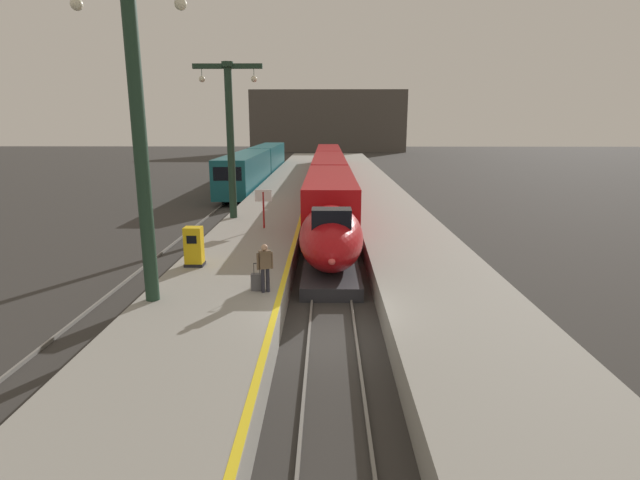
# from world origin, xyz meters

# --- Properties ---
(ground_plane) EXTENTS (260.00, 260.00, 0.00)m
(ground_plane) POSITION_xyz_m (0.00, 0.00, 0.00)
(ground_plane) COLOR #33302D
(platform_left) EXTENTS (4.80, 110.00, 1.05)m
(platform_left) POSITION_xyz_m (-4.05, 24.75, 0.53)
(platform_left) COLOR gray
(platform_left) RESTS_ON ground
(platform_right) EXTENTS (4.80, 110.00, 1.05)m
(platform_right) POSITION_xyz_m (4.05, 24.75, 0.53)
(platform_right) COLOR gray
(platform_right) RESTS_ON ground
(platform_left_safety_stripe) EXTENTS (0.20, 107.80, 0.01)m
(platform_left_safety_stripe) POSITION_xyz_m (-1.77, 24.75, 1.05)
(platform_left_safety_stripe) COLOR yellow
(platform_left_safety_stripe) RESTS_ON platform_left
(rail_main_left) EXTENTS (0.08, 110.00, 0.12)m
(rail_main_left) POSITION_xyz_m (-0.75, 27.50, 0.06)
(rail_main_left) COLOR slate
(rail_main_left) RESTS_ON ground
(rail_main_right) EXTENTS (0.08, 110.00, 0.12)m
(rail_main_right) POSITION_xyz_m (0.75, 27.50, 0.06)
(rail_main_right) COLOR slate
(rail_main_right) RESTS_ON ground
(rail_secondary_left) EXTENTS (0.08, 110.00, 0.12)m
(rail_secondary_left) POSITION_xyz_m (-8.85, 27.50, 0.06)
(rail_secondary_left) COLOR slate
(rail_secondary_left) RESTS_ON ground
(rail_secondary_right) EXTENTS (0.08, 110.00, 0.12)m
(rail_secondary_right) POSITION_xyz_m (-7.35, 27.50, 0.06)
(rail_secondary_right) COLOR slate
(rail_secondary_right) RESTS_ON ground
(highspeed_train_main) EXTENTS (2.92, 56.91, 3.60)m
(highspeed_train_main) POSITION_xyz_m (0.00, 30.92, 1.96)
(highspeed_train_main) COLOR #B20F14
(highspeed_train_main) RESTS_ON ground
(regional_train_adjacent) EXTENTS (2.85, 36.60, 3.80)m
(regional_train_adjacent) POSITION_xyz_m (-8.10, 42.79, 2.13)
(regional_train_adjacent) COLOR #145660
(regional_train_adjacent) RESTS_ON ground
(station_column_near) EXTENTS (4.00, 0.68, 9.93)m
(station_column_near) POSITION_xyz_m (-5.90, 0.76, 6.97)
(station_column_near) COLOR #1E3828
(station_column_near) RESTS_ON platform_left
(station_column_mid) EXTENTS (4.00, 0.68, 9.05)m
(station_column_mid) POSITION_xyz_m (-5.90, 15.15, 6.51)
(station_column_mid) COLOR #1E3828
(station_column_mid) RESTS_ON platform_left
(passenger_near_edge) EXTENTS (0.53, 0.35, 1.69)m
(passenger_near_edge) POSITION_xyz_m (-2.28, 1.56, 2.04)
(passenger_near_edge) COLOR #23232D
(passenger_near_edge) RESTS_ON platform_left
(rolling_suitcase) EXTENTS (0.40, 0.22, 0.98)m
(rolling_suitcase) POSITION_xyz_m (-2.60, 1.73, 1.35)
(rolling_suitcase) COLOR #4C4C51
(rolling_suitcase) RESTS_ON platform_left
(ticket_machine_yellow) EXTENTS (0.76, 0.62, 1.60)m
(ticket_machine_yellow) POSITION_xyz_m (-5.55, 4.72, 1.79)
(ticket_machine_yellow) COLOR yellow
(ticket_machine_yellow) RESTS_ON platform_left
(departure_info_board) EXTENTS (0.90, 0.10, 2.12)m
(departure_info_board) POSITION_xyz_m (-3.65, 12.11, 2.56)
(departure_info_board) COLOR maroon
(departure_info_board) RESTS_ON platform_left
(terminus_back_wall) EXTENTS (36.00, 2.00, 14.00)m
(terminus_back_wall) POSITION_xyz_m (0.00, 102.00, 7.00)
(terminus_back_wall) COLOR #4C4742
(terminus_back_wall) RESTS_ON ground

